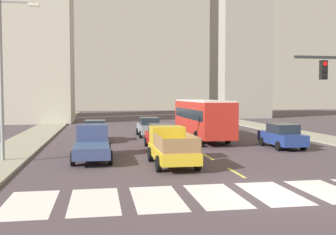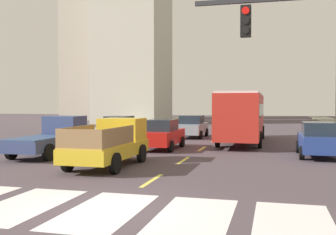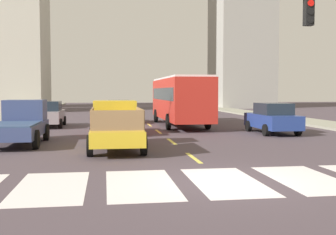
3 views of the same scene
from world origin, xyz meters
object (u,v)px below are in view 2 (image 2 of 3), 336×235
Objects in this scene: pickup_dark at (53,137)px; sedan_near_right at (161,134)px; pickup_stakebed at (111,143)px; city_bus at (242,114)px; sedan_near_left at (192,126)px; sedan_mid at (120,128)px; sedan_far at (319,139)px.

pickup_dark is 1.18× the size of sedan_near_right.
pickup_stakebed is 6.31m from sedan_near_right.
pickup_dark is 12.56m from city_bus.
pickup_dark is 13.07m from sedan_near_left.
sedan_near_left is 8.27m from sedan_near_right.
city_bus is 2.45× the size of sedan_mid.
pickup_dark is 13.38m from sedan_far.
sedan_mid is (0.07, 9.08, -0.06)m from pickup_dark.
sedan_near_right is (4.68, 3.87, -0.06)m from pickup_dark.
pickup_dark is 9.08m from sedan_mid.
pickup_stakebed is 1.18× the size of sedan_near_right.
sedan_mid is 1.00× the size of sedan_near_right.
city_bus is 2.45× the size of sedan_far.
sedan_near_left is (0.62, 14.56, -0.08)m from pickup_stakebed.
city_bus is 7.51m from sedan_far.
pickup_stakebed is 14.57m from sedan_near_left.
sedan_far is (4.20, -6.13, -1.09)m from city_bus.
pickup_dark is 6.07m from sedan_near_right.
city_bus is 6.58m from sedan_near_right.
city_bus is 8.92m from sedan_mid.
sedan_mid is at bearing 129.99° from sedan_near_right.
sedan_near_left is at bearing 87.34° from sedan_near_right.
sedan_far is at bearing -48.68° from sedan_near_left.
city_bus reaches higher than sedan_mid.
pickup_stakebed is 1.18× the size of sedan_mid.
city_bus is at bearing -39.25° from sedan_near_left.
pickup_dark reaches higher than sedan_near_left.
sedan_near_left is (4.77, 3.06, 0.00)m from sedan_mid.
sedan_near_left and sedan_far have the same top height.
sedan_mid and sedan_far have the same top height.
pickup_dark reaches higher than sedan_mid.
pickup_dark is at bearing -89.22° from sedan_mid.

